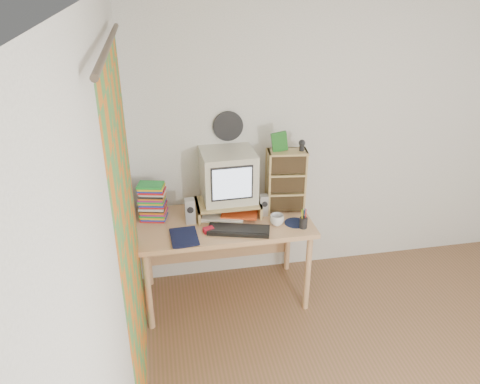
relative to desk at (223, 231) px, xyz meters
name	(u,v)px	position (x,y,z in m)	size (l,w,h in m)	color
back_wall	(333,139)	(1.03, 0.31, 0.63)	(3.50, 3.50, 0.00)	white
left_wall	(118,284)	(-0.72, -1.44, 0.63)	(3.50, 3.50, 0.00)	white
curtain	(131,247)	(-0.68, -0.96, 0.53)	(2.20, 2.20, 0.00)	#C3661B
wall_disc	(228,126)	(0.10, 0.29, 0.81)	(0.25, 0.25, 0.02)	black
desk	(223,231)	(0.00, 0.00, 0.00)	(1.40, 0.70, 0.75)	tan
monitor_riser	(228,204)	(0.05, 0.04, 0.23)	(0.52, 0.30, 0.12)	tan
crt_monitor	(229,176)	(0.07, 0.09, 0.46)	(0.43, 0.43, 0.41)	beige
speaker_left	(190,211)	(-0.27, -0.04, 0.24)	(0.08, 0.08, 0.21)	#BABBC0
speaker_right	(264,205)	(0.34, -0.02, 0.22)	(0.07, 0.07, 0.18)	#BABBC0
keyboard	(239,230)	(0.09, -0.26, 0.15)	(0.48, 0.16, 0.03)	black
dvd_stack	(153,204)	(-0.55, 0.07, 0.28)	(0.20, 0.14, 0.28)	brown
cd_rack	(286,181)	(0.54, 0.03, 0.40)	(0.32, 0.17, 0.53)	tan
mug	(277,220)	(0.40, -0.21, 0.18)	(0.11, 0.11, 0.09)	white
diary	(171,237)	(-0.44, -0.28, 0.16)	(0.25, 0.19, 0.05)	#0E1333
mousepad	(295,223)	(0.56, -0.21, 0.14)	(0.18, 0.18, 0.00)	black
pen_cup	(304,221)	(0.60, -0.29, 0.20)	(0.06, 0.06, 0.12)	black
papers	(230,213)	(0.06, 0.01, 0.16)	(0.34, 0.25, 0.04)	silver
red_box	(208,230)	(-0.15, -0.22, 0.15)	(0.08, 0.05, 0.04)	red
game_box	(279,142)	(0.47, 0.04, 0.74)	(0.12, 0.03, 0.16)	#1C631E
webcam	(302,145)	(0.65, 0.02, 0.71)	(0.05, 0.05, 0.09)	black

